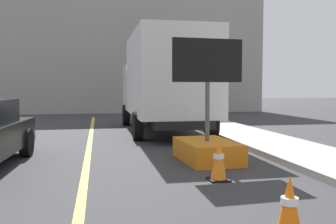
% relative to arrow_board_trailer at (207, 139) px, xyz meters
% --- Properties ---
extents(arrow_board_trailer, '(1.60, 1.86, 2.70)m').
position_rel_arrow_board_trailer_xyz_m(arrow_board_trailer, '(0.00, 0.00, 0.00)').
color(arrow_board_trailer, orange).
rests_on(arrow_board_trailer, ground).
extents(box_truck, '(2.66, 7.35, 3.46)m').
position_rel_arrow_board_trailer_xyz_m(box_truck, '(0.02, 5.46, 1.38)').
color(box_truck, black).
rests_on(box_truck, ground).
extents(highway_guide_sign, '(2.79, 0.18, 5.00)m').
position_rel_arrow_board_trailer_xyz_m(highway_guide_sign, '(1.51, 12.20, 2.94)').
color(highway_guide_sign, gray).
rests_on(highway_guide_sign, ground).
extents(far_building_block, '(19.57, 6.60, 8.04)m').
position_rel_arrow_board_trailer_xyz_m(far_building_block, '(-0.97, 19.29, 3.54)').
color(far_building_block, gray).
rests_on(far_building_block, ground).
extents(traffic_cone_mid_lane, '(0.36, 0.36, 0.68)m').
position_rel_arrow_board_trailer_xyz_m(traffic_cone_mid_lane, '(-0.33, -4.17, -0.15)').
color(traffic_cone_mid_lane, black).
rests_on(traffic_cone_mid_lane, ground).
extents(traffic_cone_far_lane, '(0.36, 0.36, 0.75)m').
position_rel_arrow_board_trailer_xyz_m(traffic_cone_far_lane, '(-0.31, -1.71, -0.11)').
color(traffic_cone_far_lane, black).
rests_on(traffic_cone_far_lane, ground).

